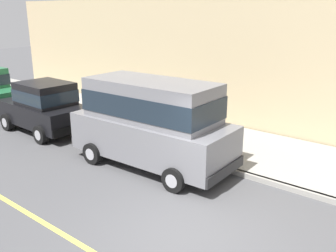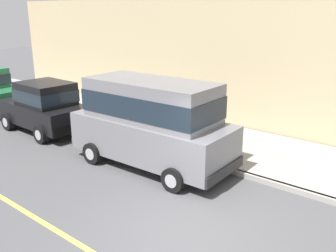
# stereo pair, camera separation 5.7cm
# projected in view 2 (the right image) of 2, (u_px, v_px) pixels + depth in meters

# --- Properties ---
(ground_plane) EXTENTS (80.00, 80.00, 0.00)m
(ground_plane) POSITION_uv_depth(u_px,v_px,m) (185.00, 234.00, 7.58)
(ground_plane) COLOR #4C4C4F
(curb) EXTENTS (0.16, 64.00, 0.14)m
(curb) POSITION_uv_depth(u_px,v_px,m) (257.00, 178.00, 9.92)
(curb) COLOR gray
(curb) RESTS_ON ground
(sidewalk) EXTENTS (3.60, 64.00, 0.14)m
(sidewalk) POSITION_uv_depth(u_px,v_px,m) (284.00, 159.00, 11.25)
(sidewalk) COLOR #99968E
(sidewalk) RESTS_ON ground
(car_grey_van) EXTENTS (2.25, 4.96, 2.52)m
(car_grey_van) POSITION_uv_depth(u_px,v_px,m) (151.00, 120.00, 10.53)
(car_grey_van) COLOR slate
(car_grey_van) RESTS_ON ground
(car_black_hatchback) EXTENTS (2.02, 3.84, 1.88)m
(car_black_hatchback) POSITION_uv_depth(u_px,v_px,m) (45.00, 106.00, 13.74)
(car_black_hatchback) COLOR black
(car_black_hatchback) RESTS_ON ground
(dog_black) EXTENTS (0.32, 0.74, 0.49)m
(dog_black) POSITION_uv_depth(u_px,v_px,m) (186.00, 123.00, 13.63)
(dog_black) COLOR black
(dog_black) RESTS_ON sidewalk
(fire_hydrant) EXTENTS (0.34, 0.24, 0.72)m
(fire_hydrant) POSITION_uv_depth(u_px,v_px,m) (212.00, 145.00, 11.19)
(fire_hydrant) COLOR gold
(fire_hydrant) RESTS_ON sidewalk
(building_facade) EXTENTS (0.50, 20.00, 4.85)m
(building_facade) POSITION_uv_depth(u_px,v_px,m) (165.00, 57.00, 16.02)
(building_facade) COLOR tan
(building_facade) RESTS_ON ground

